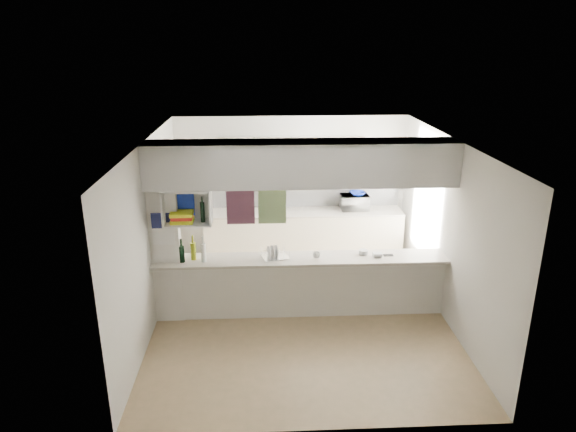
{
  "coord_description": "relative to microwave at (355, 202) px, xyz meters",
  "views": [
    {
      "loc": [
        -0.52,
        -6.73,
        3.88
      ],
      "look_at": [
        -0.16,
        0.5,
        1.38
      ],
      "focal_mm": 32.0,
      "sensor_mm": 36.0,
      "label": 1
    }
  ],
  "objects": [
    {
      "name": "cup",
      "position": [
        -0.92,
        -2.19,
        -0.08
      ],
      "size": [
        0.13,
        0.13,
        0.09
      ],
      "primitive_type": "imported",
      "rotation": [
        0.0,
        0.0,
        -0.19
      ],
      "color": "white",
      "rests_on": "dish_rack"
    },
    {
      "name": "cubby_shelf",
      "position": [
        -2.71,
        -2.2,
        0.65
      ],
      "size": [
        0.65,
        0.35,
        0.5
      ],
      "color": "white",
      "rests_on": "bulkhead"
    },
    {
      "name": "plastic_tubs",
      "position": [
        -0.14,
        -2.09,
        -0.11
      ],
      "size": [
        0.48,
        0.21,
        0.06
      ],
      "color": "silver",
      "rests_on": "breakfast_bar"
    },
    {
      "name": "utensil_jar",
      "position": [
        -1.31,
        0.01,
        -0.07
      ],
      "size": [
        0.1,
        0.1,
        0.14
      ],
      "primitive_type": "cylinder",
      "color": "black",
      "rests_on": "bench_top"
    },
    {
      "name": "ceiling",
      "position": [
        -1.14,
        -2.14,
        1.54
      ],
      "size": [
        4.8,
        4.8,
        0.0
      ],
      "primitive_type": "plane",
      "color": "white",
      "rests_on": "wall_back"
    },
    {
      "name": "wall_left",
      "position": [
        -3.24,
        -2.14,
        0.24
      ],
      "size": [
        0.0,
        4.8,
        4.8
      ],
      "primitive_type": "plane",
      "rotation": [
        1.57,
        0.0,
        1.57
      ],
      "color": "silver",
      "rests_on": "floor"
    },
    {
      "name": "wall_right",
      "position": [
        0.96,
        -2.14,
        0.24
      ],
      "size": [
        0.0,
        4.8,
        4.8
      ],
      "primitive_type": "plane",
      "rotation": [
        1.57,
        0.0,
        -1.57
      ],
      "color": "silver",
      "rests_on": "floor"
    },
    {
      "name": "knife_block",
      "position": [
        -1.52,
        0.04,
        -0.04
      ],
      "size": [
        0.12,
        0.11,
        0.2
      ],
      "primitive_type": "cube",
      "rotation": [
        0.0,
        0.0,
        -0.36
      ],
      "color": "brown",
      "rests_on": "bench_top"
    },
    {
      "name": "servery_partition",
      "position": [
        -1.31,
        -2.14,
        0.6
      ],
      "size": [
        4.2,
        0.5,
        2.6
      ],
      "color": "silver",
      "rests_on": "floor"
    },
    {
      "name": "microwave",
      "position": [
        0.0,
        0.0,
        0.0
      ],
      "size": [
        0.51,
        0.36,
        0.28
      ],
      "primitive_type": "imported",
      "rotation": [
        0.0,
        0.0,
        3.17
      ],
      "color": "white",
      "rests_on": "bench_top"
    },
    {
      "name": "wall_back",
      "position": [
        -1.14,
        0.26,
        0.24
      ],
      "size": [
        4.2,
        0.0,
        4.2
      ],
      "primitive_type": "plane",
      "rotation": [
        1.57,
        0.0,
        0.0
      ],
      "color": "silver",
      "rests_on": "floor"
    },
    {
      "name": "kitchen_run",
      "position": [
        -0.98,
        -0.0,
        -0.23
      ],
      "size": [
        3.6,
        0.63,
        2.24
      ],
      "color": "beige",
      "rests_on": "floor"
    },
    {
      "name": "wine_bottles",
      "position": [
        -2.66,
        -2.18,
        -0.0
      ],
      "size": [
        0.38,
        0.16,
        0.38
      ],
      "color": "black",
      "rests_on": "breakfast_bar"
    },
    {
      "name": "bowl",
      "position": [
        0.04,
        -0.02,
        0.17
      ],
      "size": [
        0.27,
        0.27,
        0.07
      ],
      "primitive_type": "imported",
      "color": "navy",
      "rests_on": "microwave"
    },
    {
      "name": "floor",
      "position": [
        -1.14,
        -2.14,
        -1.06
      ],
      "size": [
        4.8,
        4.8,
        0.0
      ],
      "primitive_type": "plane",
      "color": "#977F57",
      "rests_on": "ground"
    },
    {
      "name": "dish_rack",
      "position": [
        -1.51,
        -2.12,
        -0.06
      ],
      "size": [
        0.42,
        0.36,
        0.2
      ],
      "rotation": [
        0.0,
        0.0,
        0.27
      ],
      "color": "silver",
      "rests_on": "breakfast_bar"
    }
  ]
}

